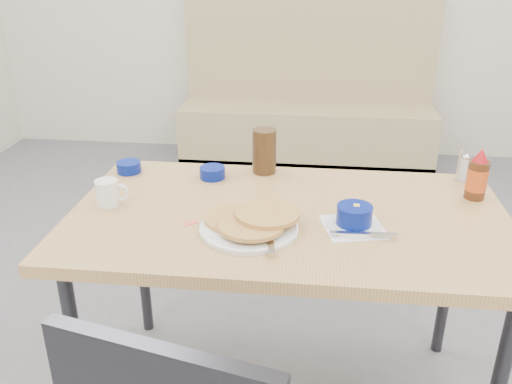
# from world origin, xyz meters

# --- Properties ---
(booth_bench) EXTENTS (1.90, 0.56, 1.22)m
(booth_bench) POSITION_xyz_m (0.00, 2.78, 0.35)
(booth_bench) COLOR tan
(booth_bench) RESTS_ON ground
(dining_table) EXTENTS (1.40, 0.80, 0.76)m
(dining_table) POSITION_xyz_m (0.00, 0.25, 0.70)
(dining_table) COLOR tan
(dining_table) RESTS_ON ground
(pancake_plate) EXTENTS (0.30, 0.31, 0.05)m
(pancake_plate) POSITION_xyz_m (-0.11, 0.12, 0.78)
(pancake_plate) COLOR white
(pancake_plate) RESTS_ON dining_table
(coffee_mug) EXTENTS (0.11, 0.08, 0.09)m
(coffee_mug) POSITION_xyz_m (-0.59, 0.25, 0.80)
(coffee_mug) COLOR white
(coffee_mug) RESTS_ON dining_table
(grits_setting) EXTENTS (0.23, 0.21, 0.07)m
(grits_setting) POSITION_xyz_m (0.20, 0.17, 0.79)
(grits_setting) COLOR white
(grits_setting) RESTS_ON dining_table
(creamer_bowl) EXTENTS (0.09, 0.09, 0.04)m
(creamer_bowl) POSITION_xyz_m (-0.62, 0.53, 0.78)
(creamer_bowl) COLOR navy
(creamer_bowl) RESTS_ON dining_table
(butter_bowl) EXTENTS (0.09, 0.09, 0.04)m
(butter_bowl) POSITION_xyz_m (-0.30, 0.51, 0.78)
(butter_bowl) COLOR navy
(butter_bowl) RESTS_ON dining_table
(amber_tumbler) EXTENTS (0.11, 0.11, 0.17)m
(amber_tumbler) POSITION_xyz_m (-0.11, 0.59, 0.84)
(amber_tumbler) COLOR #3A2512
(amber_tumbler) RESTS_ON dining_table
(condiment_caddy) EXTENTS (0.11, 0.09, 0.12)m
(condiment_caddy) POSITION_xyz_m (0.64, 0.59, 0.80)
(condiment_caddy) COLOR silver
(condiment_caddy) RESTS_ON dining_table
(syrup_bottle) EXTENTS (0.07, 0.07, 0.18)m
(syrup_bottle) POSITION_xyz_m (0.62, 0.44, 0.84)
(syrup_bottle) COLOR #47230F
(syrup_bottle) RESTS_ON dining_table
(sugar_wrapper) EXTENTS (0.05, 0.05, 0.00)m
(sugar_wrapper) POSITION_xyz_m (-0.30, 0.15, 0.76)
(sugar_wrapper) COLOR #EE5D4F
(sugar_wrapper) RESTS_ON dining_table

